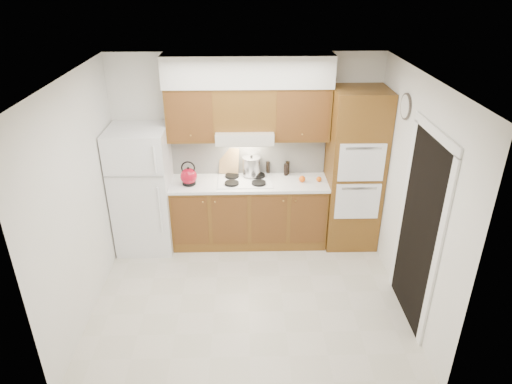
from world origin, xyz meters
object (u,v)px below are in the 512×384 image
oven_cabinet (354,170)px  kettle (189,176)px  fridge (143,190)px  stock_pot (251,166)px

oven_cabinet → kettle: size_ratio=9.87×
fridge → kettle: bearing=-1.9°
fridge → oven_cabinet: bearing=0.7°
fridge → oven_cabinet: oven_cabinet is taller
fridge → oven_cabinet: size_ratio=0.78×
oven_cabinet → fridge: bearing=-179.3°
oven_cabinet → kettle: bearing=-178.5°
oven_cabinet → stock_pot: (-1.38, 0.17, -0.00)m
oven_cabinet → stock_pot: oven_cabinet is taller
kettle → stock_pot: size_ratio=0.89×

